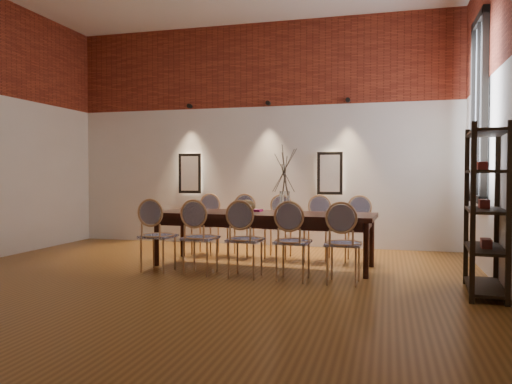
% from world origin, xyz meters
% --- Properties ---
extents(floor, '(7.00, 7.00, 0.02)m').
position_xyz_m(floor, '(0.00, 0.00, -0.01)').
color(floor, brown).
rests_on(floor, ground).
extents(wall_back, '(7.00, 0.10, 4.00)m').
position_xyz_m(wall_back, '(0.00, 3.55, 2.00)').
color(wall_back, silver).
rests_on(wall_back, ground).
extents(brick_band_back, '(7.00, 0.02, 1.50)m').
position_xyz_m(brick_band_back, '(0.00, 3.48, 3.25)').
color(brick_band_back, maroon).
rests_on(brick_band_back, ground).
extents(niche_left, '(0.36, 0.06, 0.66)m').
position_xyz_m(niche_left, '(-1.30, 3.45, 1.30)').
color(niche_left, '#FFEAC6').
rests_on(niche_left, wall_back).
extents(niche_right, '(0.36, 0.06, 0.66)m').
position_xyz_m(niche_right, '(1.30, 3.45, 1.30)').
color(niche_right, '#FFEAC6').
rests_on(niche_right, wall_back).
extents(spot_fixture_left, '(0.08, 0.10, 0.08)m').
position_xyz_m(spot_fixture_left, '(-1.30, 3.42, 2.55)').
color(spot_fixture_left, black).
rests_on(spot_fixture_left, wall_back).
extents(spot_fixture_mid, '(0.08, 0.10, 0.08)m').
position_xyz_m(spot_fixture_mid, '(0.20, 3.42, 2.55)').
color(spot_fixture_mid, black).
rests_on(spot_fixture_mid, wall_back).
extents(spot_fixture_right, '(0.08, 0.10, 0.08)m').
position_xyz_m(spot_fixture_right, '(1.60, 3.42, 2.55)').
color(spot_fixture_right, black).
rests_on(spot_fixture_right, wall_back).
extents(window_glass, '(0.02, 0.78, 2.38)m').
position_xyz_m(window_glass, '(3.46, 2.00, 2.15)').
color(window_glass, silver).
rests_on(window_glass, wall_right).
extents(window_frame, '(0.08, 0.90, 2.50)m').
position_xyz_m(window_frame, '(3.44, 2.00, 2.15)').
color(window_frame, black).
rests_on(window_frame, wall_right).
extents(window_mullion, '(0.06, 0.06, 2.40)m').
position_xyz_m(window_mullion, '(3.44, 2.00, 2.15)').
color(window_mullion, black).
rests_on(window_mullion, wall_right).
extents(dining_table, '(3.09, 1.14, 0.75)m').
position_xyz_m(dining_table, '(0.60, 1.46, 0.38)').
color(dining_table, black).
rests_on(dining_table, floor).
extents(chair_near_a, '(0.46, 0.46, 0.94)m').
position_xyz_m(chair_near_a, '(-0.66, 0.76, 0.47)').
color(chair_near_a, tan).
rests_on(chair_near_a, floor).
extents(chair_near_b, '(0.46, 0.46, 0.94)m').
position_xyz_m(chair_near_b, '(-0.05, 0.72, 0.47)').
color(chair_near_b, tan).
rests_on(chair_near_b, floor).
extents(chair_near_c, '(0.46, 0.46, 0.94)m').
position_xyz_m(chair_near_c, '(0.56, 0.69, 0.47)').
color(chair_near_c, tan).
rests_on(chair_near_c, floor).
extents(chair_near_d, '(0.46, 0.46, 0.94)m').
position_xyz_m(chair_near_d, '(1.17, 0.66, 0.47)').
color(chair_near_d, tan).
rests_on(chair_near_d, floor).
extents(chair_near_e, '(0.46, 0.46, 0.94)m').
position_xyz_m(chair_near_e, '(1.77, 0.62, 0.47)').
color(chair_near_e, tan).
rests_on(chair_near_e, floor).
extents(chair_far_a, '(0.46, 0.46, 0.94)m').
position_xyz_m(chair_far_a, '(-0.57, 2.29, 0.47)').
color(chair_far_a, tan).
rests_on(chair_far_a, floor).
extents(chair_far_b, '(0.46, 0.46, 0.94)m').
position_xyz_m(chair_far_b, '(0.03, 2.26, 0.47)').
color(chair_far_b, tan).
rests_on(chair_far_b, floor).
extents(chair_far_c, '(0.46, 0.46, 0.94)m').
position_xyz_m(chair_far_c, '(0.64, 2.23, 0.47)').
color(chair_far_c, tan).
rests_on(chair_far_c, floor).
extents(chair_far_d, '(0.46, 0.46, 0.94)m').
position_xyz_m(chair_far_d, '(1.25, 2.19, 0.47)').
color(chair_far_d, tan).
rests_on(chair_far_d, floor).
extents(chair_far_e, '(0.46, 0.46, 0.94)m').
position_xyz_m(chair_far_e, '(1.86, 2.16, 0.47)').
color(chair_far_e, tan).
rests_on(chair_far_e, floor).
extents(vase, '(0.14, 0.14, 0.30)m').
position_xyz_m(vase, '(0.90, 1.44, 0.90)').
color(vase, silver).
rests_on(vase, dining_table).
extents(dried_branches, '(0.50, 0.50, 0.70)m').
position_xyz_m(dried_branches, '(0.90, 1.44, 1.35)').
color(dried_branches, '#4A3F30').
rests_on(dried_branches, vase).
extents(bowl, '(0.24, 0.24, 0.18)m').
position_xyz_m(bowl, '(0.37, 1.42, 0.84)').
color(bowl, brown).
rests_on(bowl, dining_table).
extents(book, '(0.27, 0.19, 0.03)m').
position_xyz_m(book, '(0.40, 1.65, 0.77)').
color(book, '#93164E').
rests_on(book, dining_table).
extents(shelving_rack, '(0.46, 1.03, 1.80)m').
position_xyz_m(shelving_rack, '(3.28, 0.49, 0.90)').
color(shelving_rack, black).
rests_on(shelving_rack, floor).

